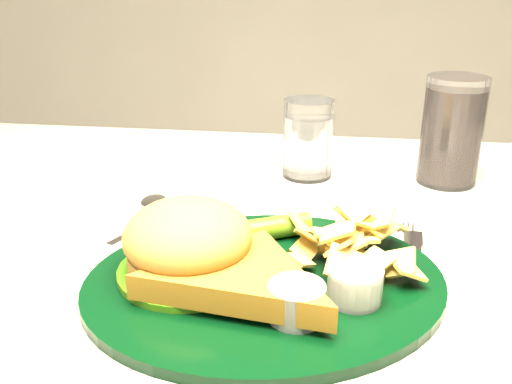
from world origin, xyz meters
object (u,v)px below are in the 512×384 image
at_px(dinner_plate, 265,251).
at_px(cola_glass, 452,131).
at_px(fork_napkin, 415,270).
at_px(water_glass, 308,139).

bearing_deg(dinner_plate, cola_glass, 38.37).
height_order(dinner_plate, cola_glass, cola_glass).
bearing_deg(fork_napkin, dinner_plate, -156.75).
bearing_deg(cola_glass, dinner_plate, -124.63).
xyz_separation_m(dinner_plate, fork_napkin, (0.14, 0.04, -0.03)).
distance_m(dinner_plate, water_glass, 0.30).
distance_m(dinner_plate, cola_glass, 0.37).
relative_size(water_glass, fork_napkin, 0.72).
xyz_separation_m(cola_glass, fork_napkin, (-0.07, -0.26, -0.07)).
bearing_deg(cola_glass, fork_napkin, -104.97).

